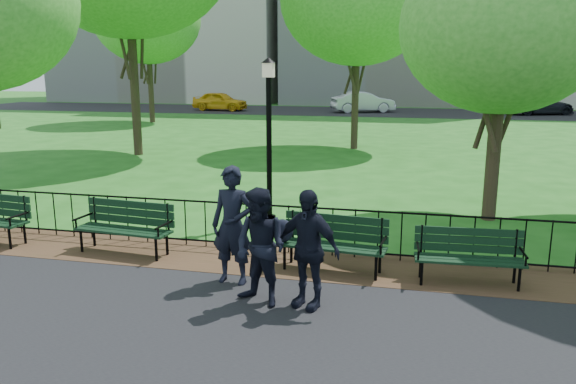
% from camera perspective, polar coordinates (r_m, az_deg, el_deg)
% --- Properties ---
extents(ground, '(120.00, 120.00, 0.00)m').
position_cam_1_polar(ground, '(8.44, -1.67, -10.62)').
color(ground, '#1E5A17').
extents(dirt_strip, '(60.00, 1.60, 0.01)m').
position_cam_1_polar(dirt_strip, '(9.79, 0.56, -7.16)').
color(dirt_strip, '#352915').
rests_on(dirt_strip, ground).
extents(far_street, '(70.00, 9.00, 0.01)m').
position_cam_1_polar(far_street, '(42.67, 10.40, 7.98)').
color(far_street, black).
rests_on(far_street, ground).
extents(iron_fence, '(24.06, 0.06, 1.00)m').
position_cam_1_polar(iron_fence, '(10.11, 1.18, -3.63)').
color(iron_fence, black).
rests_on(iron_fence, ground).
extents(park_bench_main, '(1.93, 0.73, 1.00)m').
position_cam_1_polar(park_bench_main, '(9.33, 2.80, -4.37)').
color(park_bench_main, black).
rests_on(park_bench_main, ground).
extents(park_bench_left_a, '(1.85, 0.73, 1.02)m').
position_cam_1_polar(park_bench_left_a, '(10.59, -16.12, -2.90)').
color(park_bench_left_a, black).
rests_on(park_bench_left_a, ground).
extents(park_bench_right_a, '(1.68, 0.60, 0.94)m').
position_cam_1_polar(park_bench_right_a, '(9.21, 17.90, -5.67)').
color(park_bench_right_a, black).
rests_on(park_bench_right_a, ground).
extents(lamppost, '(0.32, 0.32, 3.52)m').
position_cam_1_polar(lamppost, '(11.90, -1.94, 5.80)').
color(lamppost, black).
rests_on(lamppost, ground).
extents(tree_near_e, '(4.29, 4.29, 5.97)m').
position_cam_1_polar(tree_near_e, '(12.90, 21.07, 15.44)').
color(tree_near_e, '#2D2116').
rests_on(tree_near_e, ground).
extents(tree_far_w, '(6.32, 6.32, 8.81)m').
position_cam_1_polar(tree_far_w, '(35.40, -14.12, 16.81)').
color(tree_far_w, '#2D2116').
rests_on(tree_far_w, ground).
extents(person_left, '(0.71, 0.50, 1.85)m').
position_cam_1_polar(person_left, '(8.70, -5.65, -3.40)').
color(person_left, black).
rests_on(person_left, asphalt_path).
extents(person_mid, '(0.92, 0.72, 1.69)m').
position_cam_1_polar(person_mid, '(7.90, -2.78, -5.66)').
color(person_mid, black).
rests_on(person_mid, asphalt_path).
extents(person_right, '(1.07, 0.73, 1.70)m').
position_cam_1_polar(person_right, '(7.83, 1.99, -5.78)').
color(person_right, black).
rests_on(person_right, asphalt_path).
extents(taxi, '(4.33, 2.07, 1.43)m').
position_cam_1_polar(taxi, '(43.82, -6.92, 9.16)').
color(taxi, gold).
rests_on(taxi, far_street).
extents(sedan_silver, '(4.87, 3.34, 1.52)m').
position_cam_1_polar(sedan_silver, '(42.10, 7.62, 9.06)').
color(sedan_silver, '#B7B9BF').
rests_on(sedan_silver, far_street).
extents(sedan_dark, '(5.09, 3.46, 1.37)m').
position_cam_1_polar(sedan_dark, '(43.44, 24.19, 8.08)').
color(sedan_dark, black).
rests_on(sedan_dark, far_street).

